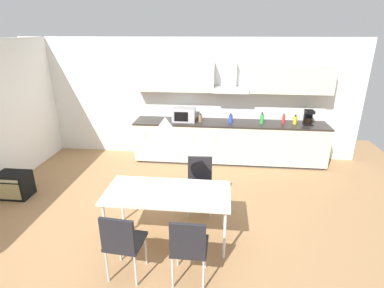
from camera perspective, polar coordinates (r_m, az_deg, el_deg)
The scene contains 18 objects.
ground_plane at distance 4.70m, azimuth -4.83°, elevation -14.50°, with size 9.25×8.06×0.02m, color #9E754C.
wall_back at distance 6.69m, azimuth -0.87°, elevation 8.64°, with size 7.40×0.10×2.58m, color white.
kitchen_counter at distance 6.53m, azimuth 7.03°, elevation 0.44°, with size 4.05×0.68×0.89m.
backsplash_tile at distance 6.61m, azimuth 7.28°, elevation 7.35°, with size 4.03×0.02×0.59m, color silver.
upper_wall_cabinets at distance 6.35m, azimuth 7.56°, elevation 12.37°, with size 4.03×0.40×0.59m.
microwave at distance 6.40m, azimuth -1.54°, elevation 5.63°, with size 0.48×0.35×0.28m.
coffee_maker at distance 6.61m, azimuth 21.29°, elevation 4.78°, with size 0.18×0.19×0.30m.
bottle_brown at distance 6.34m, azimuth 1.59°, elevation 4.90°, with size 0.08×0.08×0.18m.
bottle_blue at distance 6.34m, azimuth 7.38°, elevation 4.78°, with size 0.08×0.08×0.20m.
bottle_green at distance 6.38m, azimuth 13.17°, elevation 4.69°, with size 0.07×0.07×0.24m.
bottle_red at distance 6.52m, azimuth 17.04°, elevation 4.54°, with size 0.06×0.06×0.21m.
bottle_yellow at distance 6.54m, azimuth 19.04°, elevation 4.32°, with size 0.08×0.08×0.20m.
dining_table at distance 4.00m, azimuth -4.67°, elevation -9.60°, with size 1.64×0.77×0.73m.
chair_far_right at distance 4.70m, azimuth 1.48°, elevation -6.71°, with size 0.42×0.42×0.87m.
chair_near_right at distance 3.42m, azimuth -0.62°, elevation -18.65°, with size 0.41×0.41×0.87m.
chair_near_left at distance 3.56m, azimuth -13.18°, elevation -17.40°, with size 0.43×0.43×0.87m.
guitar_amp at distance 6.02m, azimuth -30.75°, elevation -6.71°, with size 0.52×0.37×0.44m.
pendant_lamp at distance 3.62m, azimuth -5.10°, elevation 3.43°, with size 0.32×0.32×0.22m, color silver.
Camera 1 is at (0.78, -3.76, 2.71)m, focal length 28.00 mm.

